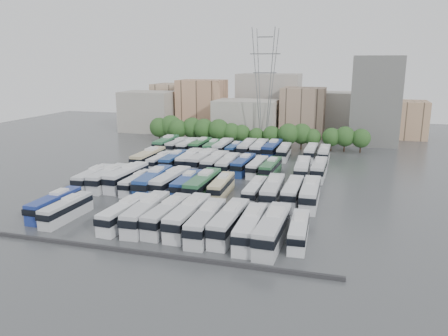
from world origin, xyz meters
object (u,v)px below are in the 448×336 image
(bus_r1_s13, at_px, (310,193))
(bus_r2_s2, at_px, (160,161))
(bus_r0_s9, at_px, (206,221))
(bus_r2_s4, at_px, (190,160))
(bus_r1_s12, at_px, (293,191))
(bus_r1_s7, at_px, (203,185))
(bus_r0_s5, at_px, (125,213))
(bus_r3_s4, at_px, (212,147))
(bus_r3_s1, at_px, (178,145))
(bus_r3_s9, at_px, (272,149))
(bus_r2_s1, at_px, (149,158))
(bus_r3_s3, at_px, (201,146))
(bus_r3_s7, at_px, (247,148))
(bus_r0_s10, at_px, (229,222))
(bus_r1_s5, at_px, (171,182))
(bus_r1_s3, at_px, (137,182))
(bus_r3_s12, at_px, (311,152))
(bus_r0_s7, at_px, (167,215))
(bus_r1_s10, at_px, (255,191))
(bus_r1_s2, at_px, (127,177))
(bus_r2_s13, at_px, (319,169))
(bus_r2_s10, at_px, (271,168))
(bus_r0_s1, at_px, (55,204))
(bus_r3_s5, at_px, (223,147))
(bus_r1_s6, at_px, (187,184))
(bus_r2_s7, at_px, (228,165))
(bus_r3_s8, at_px, (259,149))
(bus_r0_s12, at_px, (273,229))
(bus_r3_s10, at_px, (284,152))
(bus_r3_s2, at_px, (188,146))
(bus_r3_s6, at_px, (235,149))
(bus_r0_s6, at_px, (146,213))
(bus_r2_s12, at_px, (302,169))
(bus_r3_s13, at_px, (324,154))
(bus_r1_s11, at_px, (273,191))
(bus_r2_s9, at_px, (257,167))
(bus_r2_s3, at_px, (174,161))
(bus_r0_s8, at_px, (188,216))
(bus_r0_s13, at_px, (299,230))
(bus_r3_s0, at_px, (166,144))
(bus_r0_s11, at_px, (251,227))

(bus_r1_s13, relative_size, bus_r2_s2, 1.20)
(bus_r0_s9, bearing_deg, bus_r2_s4, 112.19)
(bus_r1_s12, xyz_separation_m, bus_r2_s4, (-26.50, 18.64, 0.12))
(bus_r1_s7, height_order, bus_r2_s4, bus_r1_s7)
(bus_r0_s5, relative_size, bus_r3_s4, 1.06)
(bus_r3_s1, relative_size, bus_r3_s9, 0.87)
(bus_r2_s1, relative_size, bus_r3_s3, 1.11)
(bus_r0_s9, height_order, bus_r3_s7, bus_r3_s7)
(bus_r0_s10, height_order, bus_r1_s5, bus_r1_s5)
(bus_r1_s3, distance_m, bus_r3_s12, 48.06)
(bus_r0_s7, distance_m, bus_r1_s10, 19.36)
(bus_r0_s5, distance_m, bus_r1_s2, 21.35)
(bus_r2_s4, bearing_deg, bus_r2_s13, -2.82)
(bus_r2_s10, bearing_deg, bus_r0_s1, -128.15)
(bus_r2_s4, bearing_deg, bus_r3_s5, 77.74)
(bus_r1_s6, bearing_deg, bus_r2_s7, 77.64)
(bus_r3_s8, bearing_deg, bus_r0_s12, -77.97)
(bus_r3_s8, relative_size, bus_r3_s12, 1.12)
(bus_r3_s8, bearing_deg, bus_r3_s10, -5.97)
(bus_r3_s2, relative_size, bus_r3_s3, 0.99)
(bus_r0_s7, distance_m, bus_r3_s12, 56.22)
(bus_r0_s7, height_order, bus_r3_s9, bus_r3_s9)
(bus_r1_s13, xyz_separation_m, bus_r2_s1, (-39.57, 17.91, 0.07))
(bus_r1_s6, distance_m, bus_r3_s6, 35.64)
(bus_r0_s1, bearing_deg, bus_r0_s6, -0.81)
(bus_r2_s12, height_order, bus_r3_s13, bus_r2_s12)
(bus_r2_s4, height_order, bus_r3_s1, bus_r2_s4)
(bus_r0_s7, height_order, bus_r3_s4, bus_r0_s7)
(bus_r3_s1, bearing_deg, bus_r3_s6, 1.80)
(bus_r1_s2, relative_size, bus_r3_s6, 1.23)
(bus_r1_s2, bearing_deg, bus_r3_s13, 46.05)
(bus_r2_s10, bearing_deg, bus_r1_s11, -76.00)
(bus_r0_s6, height_order, bus_r2_s12, bus_r0_s6)
(bus_r1_s3, bearing_deg, bus_r2_s9, 44.20)
(bus_r2_s9, relative_size, bus_r3_s6, 1.05)
(bus_r1_s7, bearing_deg, bus_r2_s3, 127.29)
(bus_r2_s1, height_order, bus_r3_s5, bus_r2_s1)
(bus_r0_s7, height_order, bus_r2_s10, bus_r0_s7)
(bus_r0_s7, relative_size, bus_r0_s8, 0.96)
(bus_r0_s13, bearing_deg, bus_r3_s4, 116.40)
(bus_r3_s0, xyz_separation_m, bus_r3_s2, (6.74, -0.49, -0.19))
(bus_r0_s8, height_order, bus_r2_s7, bus_r0_s8)
(bus_r0_s11, distance_m, bus_r2_s12, 36.16)
(bus_r2_s9, relative_size, bus_r3_s7, 0.87)
(bus_r1_s2, bearing_deg, bus_r1_s11, -0.64)
(bus_r1_s10, bearing_deg, bus_r3_s12, 80.46)
(bus_r0_s13, xyz_separation_m, bus_r2_s1, (-39.61, 34.89, 0.41))
(bus_r0_s8, distance_m, bus_r3_s4, 54.93)
(bus_r1_s3, xyz_separation_m, bus_r1_s5, (6.49, 1.09, 0.36))
(bus_r2_s2, distance_m, bus_r3_s4, 20.20)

